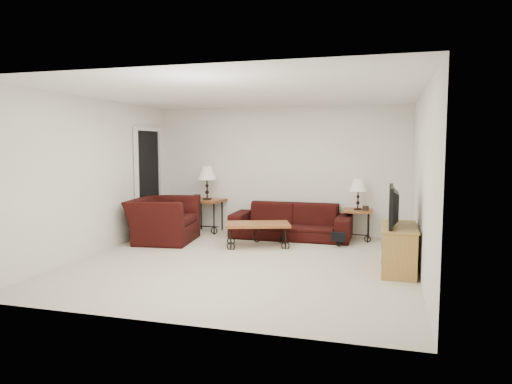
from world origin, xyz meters
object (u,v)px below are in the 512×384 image
side_table_right (357,225)px  lamp_left (207,183)px  coffee_table (257,235)px  tv_stand (399,249)px  side_table_left (207,216)px  lamp_right (358,194)px  armchair (163,220)px  backpack (339,233)px  sofa (291,221)px  television (398,206)px

side_table_right → lamp_left: bearing=180.0°
coffee_table → tv_stand: (2.33, -1.01, 0.12)m
side_table_left → lamp_right: bearing=-0.0°
armchair → backpack: size_ratio=2.52×
tv_stand → backpack: (-0.97, 1.40, -0.08)m
side_table_left → tv_stand: side_table_left is taller
sofa → lamp_left: bearing=174.2°
side_table_left → side_table_right: size_ratio=1.17×
sofa → tv_stand: 2.69m
side_table_left → side_table_right: side_table_left is taller
backpack → lamp_left: bearing=-171.5°
sofa → side_table_right: size_ratio=3.94×
lamp_left → armchair: size_ratio=0.54×
lamp_right → coffee_table: (-1.63, -1.06, -0.65)m
coffee_table → lamp_left: bearing=142.0°
side_table_right → lamp_right: 0.57m
lamp_left → backpack: 2.90m
armchair → sofa: bearing=-74.1°
side_table_right → coffee_table: 1.95m
lamp_right → television: bearing=-71.9°
lamp_right → armchair: size_ratio=0.47×
side_table_left → armchair: armchair is taller
side_table_left → side_table_right: 2.99m
armchair → backpack: (3.14, 0.43, -0.16)m
lamp_left → side_table_left: bearing=0.0°
lamp_left → armchair: bearing=-110.9°
side_table_left → lamp_left: bearing=0.0°
lamp_left → backpack: size_ratio=1.37×
sofa → lamp_right: (1.22, 0.18, 0.53)m
lamp_left → sofa: bearing=-5.8°
side_table_right → lamp_left: (-2.99, 0.00, 0.72)m
tv_stand → coffee_table: bearing=156.6°
sofa → lamp_right: 1.34m
coffee_table → backpack: size_ratio=2.27×
sofa → tv_stand: size_ratio=2.09×
coffee_table → armchair: bearing=-178.6°
armchair → backpack: 3.17m
lamp_right → sofa: bearing=-171.6°
coffee_table → tv_stand: bearing=-23.4°
sofa → backpack: 1.07m
lamp_left → lamp_right: (2.99, -0.00, -0.14)m
side_table_right → side_table_left: bearing=180.0°
armchair → tv_stand: size_ratio=1.14×
sofa → side_table_left: 1.78m
sofa → armchair: armchair is taller
backpack → coffee_table: bearing=-141.8°
armchair → side_table_right: bearing=-79.1°
tv_stand → side_table_right: bearing=108.6°
side_table_left → armchair: bearing=-110.9°
television → backpack: size_ratio=1.98×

